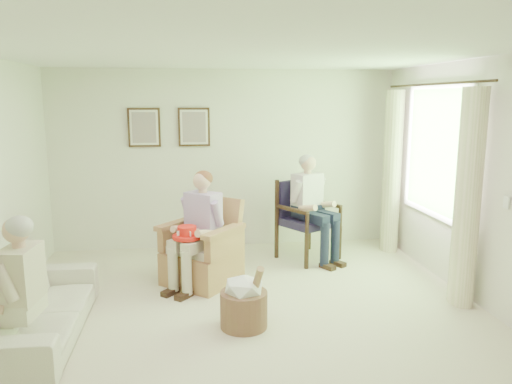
# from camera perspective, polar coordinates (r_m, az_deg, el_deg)

# --- Properties ---
(floor) EXTENTS (5.50, 5.50, 0.00)m
(floor) POSITION_cam_1_polar(r_m,az_deg,el_deg) (5.05, -0.85, -14.95)
(floor) COLOR beige
(floor) RESTS_ON ground
(back_wall) EXTENTS (5.00, 0.04, 2.60)m
(back_wall) POSITION_cam_1_polar(r_m,az_deg,el_deg) (7.35, -3.49, 3.72)
(back_wall) COLOR silver
(back_wall) RESTS_ON ground
(front_wall) EXTENTS (5.00, 0.04, 2.60)m
(front_wall) POSITION_cam_1_polar(r_m,az_deg,el_deg) (2.05, 8.77, -14.87)
(front_wall) COLOR silver
(front_wall) RESTS_ON ground
(right_wall) EXTENTS (0.04, 5.50, 2.60)m
(right_wall) POSITION_cam_1_polar(r_m,az_deg,el_deg) (5.53, 25.80, 0.39)
(right_wall) COLOR silver
(right_wall) RESTS_ON ground
(ceiling) EXTENTS (5.00, 5.50, 0.02)m
(ceiling) POSITION_cam_1_polar(r_m,az_deg,el_deg) (4.58, -0.94, 15.89)
(ceiling) COLOR white
(ceiling) RESTS_ON back_wall
(window) EXTENTS (0.13, 2.50, 1.63)m
(window) POSITION_cam_1_polar(r_m,az_deg,el_deg) (6.49, 19.92, 4.73)
(window) COLOR #2D6B23
(window) RESTS_ON right_wall
(curtain_left) EXTENTS (0.34, 0.34, 2.30)m
(curtain_left) POSITION_cam_1_polar(r_m,az_deg,el_deg) (5.64, 23.02, -0.75)
(curtain_left) COLOR beige
(curtain_left) RESTS_ON ground
(curtain_right) EXTENTS (0.34, 0.34, 2.30)m
(curtain_right) POSITION_cam_1_polar(r_m,az_deg,el_deg) (7.37, 15.27, 2.21)
(curtain_right) COLOR beige
(curtain_right) RESTS_ON ground
(framed_print_left) EXTENTS (0.45, 0.05, 0.55)m
(framed_print_left) POSITION_cam_1_polar(r_m,az_deg,el_deg) (7.27, -12.66, 7.21)
(framed_print_left) COLOR #382114
(framed_print_left) RESTS_ON back_wall
(framed_print_right) EXTENTS (0.45, 0.05, 0.55)m
(framed_print_right) POSITION_cam_1_polar(r_m,az_deg,el_deg) (7.25, -7.09, 7.37)
(framed_print_right) COLOR #382114
(framed_print_right) RESTS_ON back_wall
(wicker_armchair) EXTENTS (0.79, 0.78, 1.00)m
(wicker_armchair) POSITION_cam_1_polar(r_m,az_deg,el_deg) (6.07, -6.22, -7.30)
(wicker_armchair) COLOR #A7784F
(wicker_armchair) RESTS_ON ground
(wood_armchair) EXTENTS (0.69, 0.65, 1.07)m
(wood_armchair) POSITION_cam_1_polar(r_m,az_deg,el_deg) (6.95, 5.82, -2.71)
(wood_armchair) COLOR black
(wood_armchair) RESTS_ON ground
(sofa) EXTENTS (1.93, 0.76, 0.56)m
(sofa) POSITION_cam_1_polar(r_m,az_deg,el_deg) (5.11, -23.66, -12.12)
(sofa) COLOR silver
(sofa) RESTS_ON ground
(person_wicker) EXTENTS (0.40, 0.63, 1.33)m
(person_wicker) POSITION_cam_1_polar(r_m,az_deg,el_deg) (5.82, -6.27, -3.41)
(person_wicker) COLOR beige
(person_wicker) RESTS_ON ground
(person_dark) EXTENTS (0.40, 0.62, 1.42)m
(person_dark) POSITION_cam_1_polar(r_m,az_deg,el_deg) (6.73, 6.21, -0.90)
(person_dark) COLOR #181E36
(person_dark) RESTS_ON ground
(person_sofa) EXTENTS (0.42, 0.62, 1.24)m
(person_sofa) POSITION_cam_1_polar(r_m,az_deg,el_deg) (4.52, -25.78, -9.65)
(person_sofa) COLOR beige
(person_sofa) RESTS_ON ground
(red_hat) EXTENTS (0.33, 0.33, 0.14)m
(red_hat) POSITION_cam_1_polar(r_m,az_deg,el_deg) (5.70, -7.89, -4.74)
(red_hat) COLOR red
(red_hat) RESTS_ON person_wicker
(hatbox) EXTENTS (0.51, 0.51, 0.67)m
(hatbox) POSITION_cam_1_polar(r_m,az_deg,el_deg) (4.91, -1.38, -12.37)
(hatbox) COLOR #A36F58
(hatbox) RESTS_ON ground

